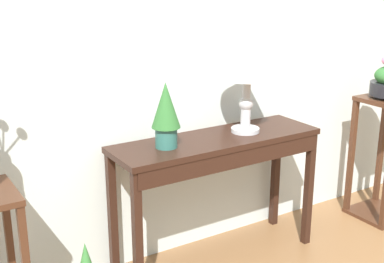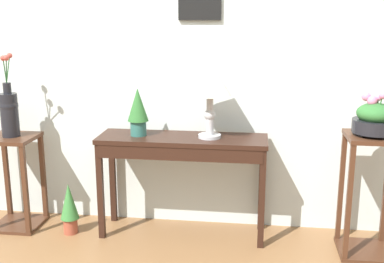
# 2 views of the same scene
# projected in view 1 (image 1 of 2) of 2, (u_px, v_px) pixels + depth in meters

# --- Properties ---
(back_wall_with_art) EXTENTS (9.00, 0.13, 2.80)m
(back_wall_with_art) POSITION_uv_depth(u_px,v_px,m) (204.00, 28.00, 3.19)
(back_wall_with_art) COLOR silver
(back_wall_with_art) RESTS_ON ground
(console_table) EXTENTS (1.29, 0.39, 0.80)m
(console_table) POSITION_uv_depth(u_px,v_px,m) (219.00, 157.00, 3.10)
(console_table) COLOR black
(console_table) RESTS_ON ground
(table_lamp) EXTENTS (0.31, 0.31, 0.58)m
(table_lamp) POSITION_uv_depth(u_px,v_px,m) (247.00, 62.00, 3.07)
(table_lamp) COLOR #B7B7BC
(table_lamp) RESTS_ON console_table
(potted_plant_on_console) EXTENTS (0.16, 0.16, 0.37)m
(potted_plant_on_console) POSITION_uv_depth(u_px,v_px,m) (166.00, 112.00, 2.85)
(potted_plant_on_console) COLOR #2D665B
(potted_plant_on_console) RESTS_ON console_table
(pedestal_stand_right) EXTENTS (0.37, 0.37, 0.89)m
(pedestal_stand_right) POSITION_uv_depth(u_px,v_px,m) (384.00, 159.00, 3.76)
(pedestal_stand_right) COLOR #472819
(pedestal_stand_right) RESTS_ON ground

